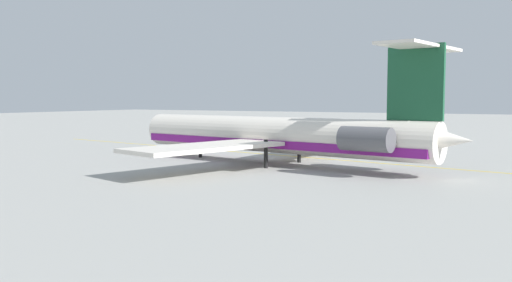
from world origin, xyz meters
name	(u,v)px	position (x,y,z in m)	size (l,w,h in m)	color
ground	(277,159)	(0.00, 0.00, 0.00)	(398.99, 398.99, 0.00)	#9E9E99
main_jetliner	(283,135)	(-3.33, 5.13, 3.24)	(40.71, 36.13, 11.88)	silver
ground_crew_near_nose	(289,137)	(7.24, -18.23, 1.10)	(0.28, 0.44, 1.74)	black
ground_crew_near_tail	(230,138)	(14.90, -13.67, 1.09)	(0.28, 0.37, 1.73)	black
safety_cone_nose	(207,143)	(17.60, -11.24, 0.28)	(0.40, 0.40, 0.55)	#EA590F
taxiway_centreline	(304,157)	(-2.19, -3.02, 0.00)	(95.25, 0.36, 0.01)	gold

